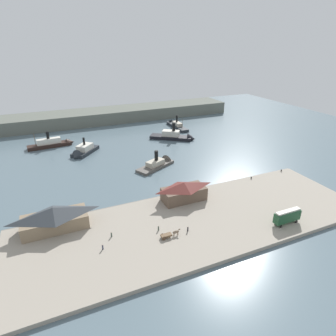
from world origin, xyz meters
TOP-DOWN VIEW (x-y plane):
  - ground_plane at (0.00, 0.00)m, footprint 320.00×320.00m
  - quay_promenade at (0.00, -22.00)m, footprint 110.00×36.00m
  - seawall_edge at (0.00, -3.60)m, footprint 110.00×0.80m
  - ferry_shed_customs_shed at (-40.09, -8.71)m, footprint 18.68×8.71m
  - ferry_shed_west_terminal at (1.68, -9.15)m, footprint 15.16×7.39m
  - street_tram at (23.76, -34.10)m, footprint 8.76×2.40m
  - horse_cart at (-11.09, -25.93)m, footprint 5.93×1.58m
  - pedestrian_near_east_shed at (-26.10, -19.32)m, footprint 0.39×0.39m
  - pedestrian_at_waters_edge at (-5.21, -25.62)m, footprint 0.40×0.40m
  - pedestrian_walking_west at (-29.45, -23.61)m, footprint 0.38×0.38m
  - pedestrian_walking_east at (-12.86, -21.86)m, footprint 0.39×0.39m
  - mooring_post_center_east at (49.72, -4.87)m, footprint 0.44×0.44m
  - mooring_post_center_west at (33.70, -5.36)m, footprint 0.44×0.44m
  - ferry_mid_harbor at (28.65, 54.61)m, footprint 24.38×19.90m
  - ferry_departing_north at (39.01, 77.63)m, footprint 5.24×24.76m
  - ferry_moored_east at (-23.41, 51.88)m, footprint 16.16×17.08m
  - ferry_moored_west at (6.31, 24.12)m, footprint 20.94×14.57m
  - ferry_approaching_east at (-35.87, 69.88)m, footprint 23.85×6.79m
  - far_headland at (0.00, 110.00)m, footprint 180.00×24.00m

SIDE VIEW (x-z plane):
  - ground_plane at x=0.00m, z-range 0.00..0.00m
  - seawall_edge at x=0.00m, z-range 0.00..1.00m
  - quay_promenade at x=0.00m, z-range 0.00..1.20m
  - ferry_moored_west at x=6.31m, z-range -3.82..6.09m
  - ferry_departing_north at x=39.01m, z-range -3.45..6.01m
  - ferry_moored_east at x=-23.41m, z-range -3.53..6.64m
  - mooring_post_center_east at x=49.72m, z-range 1.20..2.10m
  - mooring_post_center_west at x=33.70m, z-range 1.20..2.10m
  - ferry_mid_harbor at x=28.65m, z-range -4.14..7.47m
  - ferry_approaching_east at x=-35.87m, z-range -3.24..6.58m
  - pedestrian_walking_west at x=-29.45m, z-range 1.13..2.68m
  - pedestrian_near_east_shed at x=-26.10m, z-range 1.13..2.70m
  - pedestrian_walking_east at x=-12.86m, z-range 1.13..2.70m
  - pedestrian_at_waters_edge at x=-5.21m, z-range 1.13..2.73m
  - horse_cart at x=-11.09m, z-range 1.19..3.06m
  - street_tram at x=23.76m, z-range 1.56..6.11m
  - far_headland at x=0.00m, z-range 0.00..8.00m
  - ferry_shed_west_terminal at x=1.68m, z-range 1.25..7.95m
  - ferry_shed_customs_shed at x=-40.09m, z-range 1.26..8.24m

